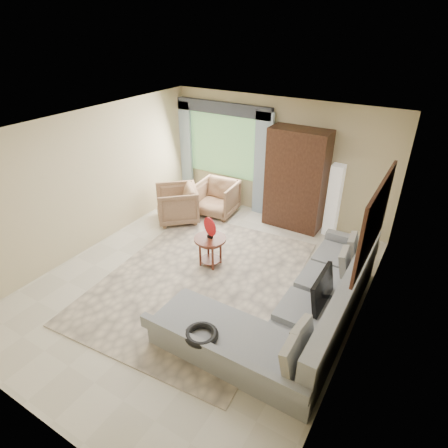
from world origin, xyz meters
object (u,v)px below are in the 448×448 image
Objects in this scene: armchair_left at (177,204)px; armoire at (296,180)px; tv_screen at (323,289)px; sectional_sofa at (297,313)px; coffee_table at (210,251)px; potted_plant at (185,188)px; floor_lamp at (333,201)px; armchair_right at (217,198)px.

armchair_left is 2.61m from armoire.
tv_screen is 0.35× the size of armoire.
sectional_sofa is 6.06× the size of coffee_table.
armoire is at bearing 72.46° from coffee_table.
floor_lamp is at bearing 1.73° from potted_plant.
sectional_sofa is 3.03m from floor_lamp.
coffee_table reaches higher than potted_plant.
sectional_sofa is 1.65× the size of armoire.
potted_plant is (-4.33, 2.69, -0.48)m from tv_screen.
potted_plant is 2.94m from armoire.
tv_screen is 0.49× the size of floor_lamp.
sectional_sofa reaches higher than potted_plant.
sectional_sofa is 0.54m from tv_screen.
sectional_sofa is 2.31× the size of floor_lamp.
tv_screen reaches higher than sectional_sofa.
coffee_table is 1.19× the size of potted_plant.
armchair_right reaches higher than potted_plant.
floor_lamp reaches higher than armchair_left.
floor_lamp is (0.80, 0.06, -0.30)m from armoire.
armoire reaches higher than sectional_sofa.
tv_screen is 0.85× the size of armchair_left.
armoire reaches higher than tv_screen.
tv_screen is at bearing -61.30° from armoire.
armoire is (-1.23, 2.90, 0.77)m from sectional_sofa.
tv_screen is 1.30× the size of coffee_table.
floor_lamp reaches higher than sectional_sofa.
potted_plant is at bearing -179.00° from armoire.
potted_plant is (-4.06, 2.85, -0.04)m from sectional_sofa.
floor_lamp is at bearing 68.46° from armchair_left.
tv_screen is 4.10m from armchair_left.
armchair_right is at bearing 143.58° from tv_screen.
armchair_left reaches higher than potted_plant.
armchair_right is at bearing 99.13° from armchair_left.
armchair_left is (-1.56, 1.07, 0.10)m from coffee_table.
tv_screen is at bearing -14.00° from coffee_table.
armoire reaches higher than armchair_left.
coffee_table is 3.03m from potted_plant.
armoire is (2.26, 1.13, 0.65)m from armchair_left.
tv_screen is at bearing 30.48° from sectional_sofa.
armoire is 1.40× the size of floor_lamp.
tv_screen is at bearing 24.00° from armchair_left.
armchair_right is at bearing -169.65° from floor_lamp.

